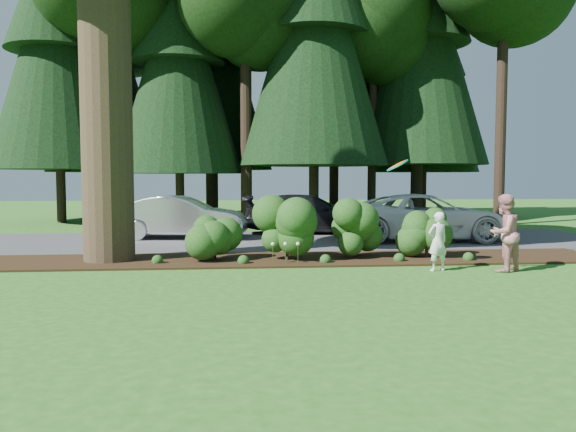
% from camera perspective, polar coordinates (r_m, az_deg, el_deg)
% --- Properties ---
extents(ground, '(80.00, 80.00, 0.00)m').
position_cam_1_polar(ground, '(11.09, 2.39, -6.97)').
color(ground, '#215418').
rests_on(ground, ground).
extents(mulch_bed, '(16.00, 2.50, 0.05)m').
position_cam_1_polar(mulch_bed, '(14.27, 0.64, -4.40)').
color(mulch_bed, black).
rests_on(mulch_bed, ground).
extents(driveway, '(22.00, 6.00, 0.03)m').
position_cam_1_polar(driveway, '(18.47, -0.73, -2.52)').
color(driveway, '#38383A').
rests_on(driveway, ground).
extents(shrub_row, '(6.53, 1.60, 1.61)m').
position_cam_1_polar(shrub_row, '(14.17, 3.78, -1.28)').
color(shrub_row, '#154114').
rests_on(shrub_row, ground).
extents(lily_cluster, '(0.69, 0.09, 0.57)m').
position_cam_1_polar(lily_cluster, '(13.34, -0.27, -2.95)').
color(lily_cluster, '#154114').
rests_on(lily_cluster, ground).
extents(tree_wall, '(25.66, 12.15, 17.09)m').
position_cam_1_polar(tree_wall, '(28.21, -1.73, 19.19)').
color(tree_wall, black).
rests_on(tree_wall, ground).
extents(car_silver_wagon, '(4.52, 2.07, 1.44)m').
position_cam_1_polar(car_silver_wagon, '(19.30, -10.78, -0.12)').
color(car_silver_wagon, silver).
rests_on(car_silver_wagon, driveway).
extents(car_white_suv, '(5.59, 2.80, 1.52)m').
position_cam_1_polar(car_white_suv, '(18.92, 13.78, -0.12)').
color(car_white_suv, white).
rests_on(car_white_suv, driveway).
extents(car_dark_suv, '(5.04, 2.38, 1.42)m').
position_cam_1_polar(car_dark_suv, '(20.81, 2.17, 0.22)').
color(car_dark_suv, black).
rests_on(car_dark_suv, driveway).
extents(child, '(0.56, 0.44, 1.33)m').
position_cam_1_polar(child, '(13.03, 14.97, -2.50)').
color(child, silver).
rests_on(child, ground).
extents(adult, '(1.06, 0.99, 1.73)m').
position_cam_1_polar(adult, '(13.36, 21.08, -1.62)').
color(adult, '#B51833').
rests_on(adult, ground).
extents(frisbee, '(0.49, 0.54, 0.29)m').
position_cam_1_polar(frisbee, '(13.06, 11.06, 5.09)').
color(frisbee, '#17836F').
rests_on(frisbee, ground).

